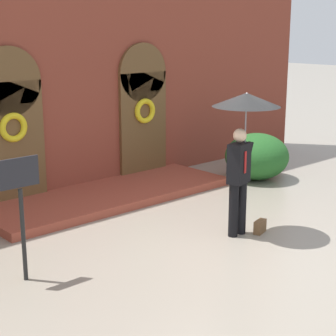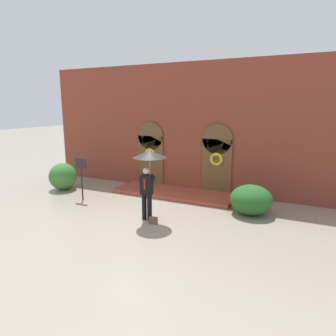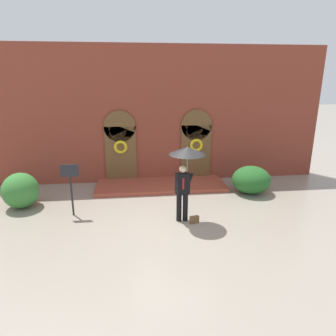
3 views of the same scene
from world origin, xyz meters
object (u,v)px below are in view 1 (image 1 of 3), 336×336
object	(u,v)px
shrub_right	(257,156)
person_with_umbrella	(245,121)
handbag	(260,227)
sign_post	(21,199)

from	to	relation	value
shrub_right	person_with_umbrella	bearing A→B (deg)	-144.68
shrub_right	handbag	bearing A→B (deg)	-139.63
shrub_right	sign_post	bearing A→B (deg)	-168.83
sign_post	shrub_right	size ratio (longest dim) A/B	1.17
sign_post	handbag	bearing A→B (deg)	-14.69
person_with_umbrella	sign_post	distance (m)	3.72
handbag	sign_post	size ratio (longest dim) A/B	0.16
handbag	shrub_right	xyz separation A→B (m)	(2.69, 2.28, 0.42)
person_with_umbrella	sign_post	world-z (taller)	person_with_umbrella
sign_post	shrub_right	xyz separation A→B (m)	(6.50, 1.28, -0.64)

